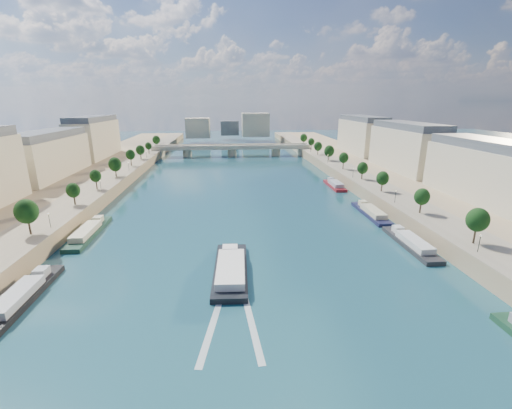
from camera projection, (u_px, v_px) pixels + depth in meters
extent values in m
plane|color=#0D2A3C|center=(239.00, 208.00, 127.71)|extent=(700.00, 700.00, 0.00)
cube|color=#9E8460|center=(36.00, 206.00, 120.98)|extent=(44.00, 520.00, 5.00)
cube|color=#9E8460|center=(424.00, 197.00, 132.99)|extent=(44.00, 520.00, 5.00)
cube|color=gray|center=(79.00, 198.00, 121.49)|extent=(14.00, 520.00, 0.10)
cube|color=gray|center=(387.00, 191.00, 131.00)|extent=(14.00, 520.00, 0.10)
cylinder|color=#382B1E|center=(32.00, 227.00, 88.71)|extent=(0.50, 0.50, 3.82)
ellipsoid|color=black|center=(29.00, 214.00, 87.66)|extent=(4.80, 4.80, 5.52)
cylinder|color=#382B1E|center=(72.00, 201.00, 111.59)|extent=(0.50, 0.50, 3.82)
ellipsoid|color=black|center=(70.00, 190.00, 110.55)|extent=(4.80, 4.80, 5.52)
cylinder|color=#382B1E|center=(98.00, 184.00, 134.47)|extent=(0.50, 0.50, 3.82)
ellipsoid|color=black|center=(96.00, 175.00, 133.43)|extent=(4.80, 4.80, 5.52)
cylinder|color=#382B1E|center=(116.00, 172.00, 157.35)|extent=(0.50, 0.50, 3.82)
ellipsoid|color=black|center=(115.00, 164.00, 156.31)|extent=(4.80, 4.80, 5.52)
cylinder|color=#382B1E|center=(130.00, 163.00, 180.23)|extent=(0.50, 0.50, 3.82)
ellipsoid|color=black|center=(129.00, 156.00, 179.19)|extent=(4.80, 4.80, 5.52)
cylinder|color=#382B1E|center=(141.00, 156.00, 203.11)|extent=(0.50, 0.50, 3.82)
ellipsoid|color=black|center=(140.00, 150.00, 202.07)|extent=(4.80, 4.80, 5.52)
cylinder|color=#382B1E|center=(149.00, 150.00, 225.99)|extent=(0.50, 0.50, 3.82)
ellipsoid|color=black|center=(149.00, 145.00, 224.95)|extent=(4.80, 4.80, 5.52)
cylinder|color=#382B1E|center=(156.00, 146.00, 248.88)|extent=(0.50, 0.50, 3.82)
ellipsoid|color=black|center=(156.00, 141.00, 247.83)|extent=(4.80, 4.80, 5.52)
cylinder|color=#382B1E|center=(474.00, 236.00, 82.63)|extent=(0.50, 0.50, 3.82)
ellipsoid|color=black|center=(477.00, 222.00, 81.58)|extent=(4.80, 4.80, 5.52)
cylinder|color=#382B1E|center=(420.00, 207.00, 105.51)|extent=(0.50, 0.50, 3.82)
ellipsoid|color=black|center=(422.00, 195.00, 104.47)|extent=(4.80, 4.80, 5.52)
cylinder|color=#382B1E|center=(385.00, 188.00, 128.39)|extent=(0.50, 0.50, 3.82)
ellipsoid|color=black|center=(386.00, 179.00, 127.35)|extent=(4.80, 4.80, 5.52)
cylinder|color=#382B1E|center=(361.00, 175.00, 151.27)|extent=(0.50, 0.50, 3.82)
ellipsoid|color=black|center=(362.00, 167.00, 150.23)|extent=(4.80, 4.80, 5.52)
cylinder|color=#382B1E|center=(343.00, 165.00, 174.15)|extent=(0.50, 0.50, 3.82)
ellipsoid|color=black|center=(344.00, 158.00, 173.11)|extent=(4.80, 4.80, 5.52)
cylinder|color=#382B1E|center=(329.00, 158.00, 197.03)|extent=(0.50, 0.50, 3.82)
ellipsoid|color=black|center=(330.00, 151.00, 195.99)|extent=(4.80, 4.80, 5.52)
cylinder|color=#382B1E|center=(318.00, 152.00, 219.91)|extent=(0.50, 0.50, 3.82)
ellipsoid|color=black|center=(319.00, 146.00, 218.87)|extent=(4.80, 4.80, 5.52)
cylinder|color=#382B1E|center=(310.00, 147.00, 242.80)|extent=(0.50, 0.50, 3.82)
ellipsoid|color=black|center=(310.00, 142.00, 241.75)|extent=(4.80, 4.80, 5.52)
cylinder|color=#382B1E|center=(302.00, 143.00, 265.68)|extent=(0.50, 0.50, 3.82)
ellipsoid|color=black|center=(302.00, 138.00, 264.63)|extent=(4.80, 4.80, 5.52)
cylinder|color=black|center=(50.00, 221.00, 92.70)|extent=(0.14, 0.14, 4.00)
sphere|color=#FFE5B2|center=(48.00, 214.00, 92.09)|extent=(0.36, 0.36, 0.36)
cylinder|color=black|center=(101.00, 186.00, 130.84)|extent=(0.14, 0.14, 4.00)
sphere|color=#FFE5B2|center=(100.00, 181.00, 130.23)|extent=(0.36, 0.36, 0.36)
cylinder|color=black|center=(129.00, 167.00, 168.97)|extent=(0.14, 0.14, 4.00)
sphere|color=#FFE5B2|center=(128.00, 163.00, 168.36)|extent=(0.36, 0.36, 0.36)
cylinder|color=black|center=(146.00, 155.00, 207.11)|extent=(0.14, 0.14, 4.00)
sphere|color=#FFE5B2|center=(146.00, 151.00, 206.50)|extent=(0.36, 0.36, 0.36)
cylinder|color=black|center=(479.00, 244.00, 77.63)|extent=(0.14, 0.14, 4.00)
sphere|color=#FFE5B2|center=(481.00, 236.00, 77.02)|extent=(0.36, 0.36, 0.36)
cylinder|color=black|center=(395.00, 197.00, 115.76)|extent=(0.14, 0.14, 4.00)
sphere|color=#FFE5B2|center=(396.00, 191.00, 115.15)|extent=(0.36, 0.36, 0.36)
cylinder|color=black|center=(353.00, 173.00, 153.90)|extent=(0.14, 0.14, 4.00)
sphere|color=#FFE5B2|center=(353.00, 169.00, 153.29)|extent=(0.36, 0.36, 0.36)
cylinder|color=black|center=(328.00, 159.00, 192.03)|extent=(0.14, 0.14, 4.00)
sphere|color=#FFE5B2|center=(328.00, 155.00, 191.42)|extent=(0.36, 0.36, 0.36)
cylinder|color=black|center=(311.00, 149.00, 230.17)|extent=(0.14, 0.14, 4.00)
sphere|color=#FFE5B2|center=(311.00, 146.00, 229.56)|extent=(0.36, 0.36, 0.36)
cube|color=beige|center=(48.00, 154.00, 155.36)|extent=(16.00, 52.00, 20.00)
cube|color=#474C54|center=(44.00, 128.00, 152.00)|extent=(14.72, 50.44, 3.20)
cube|color=beige|center=(95.00, 140.00, 210.66)|extent=(16.00, 52.00, 20.00)
cube|color=#474C54|center=(92.00, 121.00, 207.30)|extent=(14.72, 50.44, 3.20)
cube|color=beige|center=(494.00, 173.00, 114.24)|extent=(16.00, 52.00, 20.00)
cube|color=#474C54|center=(502.00, 138.00, 110.88)|extent=(14.72, 50.44, 3.20)
cube|color=beige|center=(406.00, 150.00, 169.54)|extent=(16.00, 52.00, 20.00)
cube|color=#474C54|center=(410.00, 126.00, 166.18)|extent=(14.72, 50.44, 3.20)
cube|color=beige|center=(362.00, 138.00, 224.84)|extent=(16.00, 52.00, 20.00)
cube|color=#474C54|center=(363.00, 120.00, 221.47)|extent=(14.72, 50.44, 3.20)
cube|color=beige|center=(198.00, 128.00, 321.36)|extent=(22.00, 18.00, 18.00)
cube|color=beige|center=(255.00, 125.00, 334.90)|extent=(26.00, 20.00, 22.00)
cube|color=#474C54|center=(230.00, 128.00, 348.28)|extent=(18.00, 16.00, 14.00)
cube|color=#C1B79E|center=(232.00, 147.00, 246.39)|extent=(112.00, 11.00, 2.20)
cube|color=#C1B79E|center=(232.00, 146.00, 241.19)|extent=(112.00, 0.80, 0.90)
cube|color=#C1B79E|center=(232.00, 144.00, 250.72)|extent=(112.00, 0.80, 0.90)
cylinder|color=#C1B79E|center=(187.00, 153.00, 244.79)|extent=(6.40, 6.40, 5.00)
cylinder|color=#C1B79E|center=(232.00, 152.00, 247.46)|extent=(6.40, 6.40, 5.00)
cylinder|color=#C1B79E|center=(276.00, 152.00, 250.13)|extent=(6.40, 6.40, 5.00)
cube|color=#C1B79E|center=(159.00, 153.00, 243.13)|extent=(6.00, 12.00, 5.00)
cube|color=#C1B79E|center=(303.00, 152.00, 251.80)|extent=(6.00, 12.00, 5.00)
cube|color=black|center=(231.00, 271.00, 79.40)|extent=(8.62, 26.64, 1.88)
cube|color=white|center=(231.00, 268.00, 76.87)|extent=(6.88, 17.37, 1.69)
cube|color=white|center=(230.00, 250.00, 86.40)|extent=(3.89, 3.32, 1.80)
cube|color=silver|center=(215.00, 317.00, 63.02)|extent=(5.42, 25.85, 0.04)
cube|color=silver|center=(249.00, 315.00, 63.55)|extent=(3.29, 26.01, 0.04)
cube|color=black|center=(24.00, 298.00, 68.56)|extent=(5.00, 25.25, 1.80)
cube|color=#A3A7AF|center=(16.00, 296.00, 66.14)|extent=(4.10, 13.89, 1.60)
cube|color=#A3A7AF|center=(41.00, 272.00, 75.26)|extent=(2.50, 3.03, 1.80)
cube|color=#173A2C|center=(89.00, 234.00, 101.79)|extent=(5.00, 26.93, 1.80)
cube|color=beige|center=(86.00, 231.00, 99.24)|extent=(4.10, 14.81, 1.60)
cube|color=beige|center=(98.00, 219.00, 108.97)|extent=(2.50, 3.23, 1.80)
cube|color=#29292C|center=(410.00, 245.00, 93.92)|extent=(5.00, 24.55, 1.80)
cube|color=silver|center=(415.00, 242.00, 91.56)|extent=(4.10, 13.50, 1.60)
cube|color=silver|center=(398.00, 229.00, 100.42)|extent=(2.50, 2.95, 1.80)
cube|color=#1D1E40|center=(371.00, 214.00, 119.40)|extent=(5.00, 24.69, 1.80)
cube|color=beige|center=(373.00, 211.00, 117.03)|extent=(4.10, 13.58, 1.60)
cube|color=beige|center=(363.00, 203.00, 125.94)|extent=(2.50, 2.96, 1.80)
cube|color=maroon|center=(335.00, 186.00, 158.52)|extent=(5.00, 20.74, 1.80)
cube|color=#A2A5AD|center=(336.00, 184.00, 156.44)|extent=(4.10, 11.41, 1.60)
cube|color=#A2A5AD|center=(331.00, 180.00, 163.92)|extent=(2.50, 2.49, 1.80)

